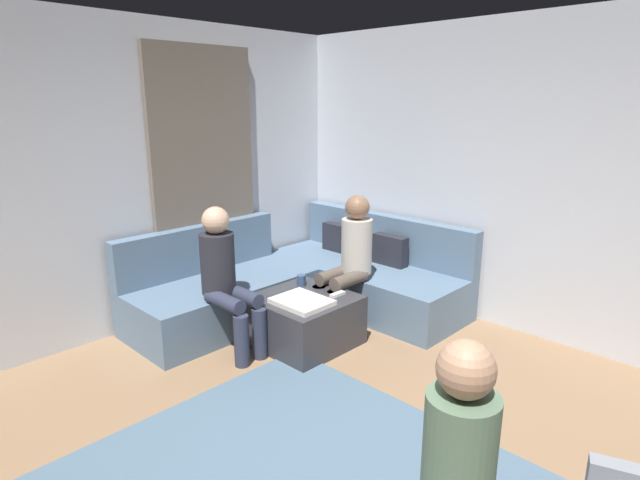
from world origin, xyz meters
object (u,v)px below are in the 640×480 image
(ottoman, at_px, (304,320))
(coffee_mug, at_px, (301,280))
(sectional_couch, at_px, (305,283))
(person_on_couch_back, at_px, (350,256))
(person_on_armchair, at_px, (483,477))
(game_remote, at_px, (338,294))
(person_on_couch_side, at_px, (225,274))

(ottoman, height_order, coffee_mug, coffee_mug)
(ottoman, bearing_deg, coffee_mug, 140.71)
(sectional_couch, bearing_deg, ottoman, -44.55)
(ottoman, xyz_separation_m, person_on_couch_back, (0.01, 0.57, 0.45))
(coffee_mug, bearing_deg, person_on_armchair, -29.61)
(game_remote, xyz_separation_m, person_on_armchair, (2.04, -1.43, 0.21))
(person_on_armchair, bearing_deg, sectional_couch, -142.07)
(sectional_couch, distance_m, person_on_armchair, 3.25)
(coffee_mug, xyz_separation_m, game_remote, (0.40, 0.04, -0.04))
(ottoman, relative_size, person_on_couch_back, 0.63)
(ottoman, height_order, person_on_couch_side, person_on_couch_side)
(sectional_couch, distance_m, person_on_couch_side, 1.11)
(coffee_mug, distance_m, person_on_armchair, 2.81)
(ottoman, xyz_separation_m, coffee_mug, (-0.22, 0.18, 0.26))
(sectional_couch, distance_m, coffee_mug, 0.48)
(person_on_couch_back, bearing_deg, ottoman, 89.14)
(person_on_couch_back, bearing_deg, person_on_armchair, 141.29)
(ottoman, height_order, person_on_armchair, person_on_armchair)
(coffee_mug, bearing_deg, game_remote, 5.71)
(coffee_mug, xyz_separation_m, person_on_couch_side, (-0.15, -0.70, 0.19))
(sectional_couch, height_order, game_remote, sectional_couch)
(sectional_couch, distance_m, game_remote, 0.77)
(coffee_mug, height_order, game_remote, coffee_mug)
(coffee_mug, xyz_separation_m, person_on_armchair, (2.44, -1.39, 0.17))
(sectional_couch, bearing_deg, coffee_mug, -47.91)
(coffee_mug, bearing_deg, person_on_couch_side, -102.15)
(person_on_couch_back, bearing_deg, game_remote, 116.39)
(ottoman, relative_size, coffee_mug, 8.00)
(sectional_couch, relative_size, person_on_armchair, 2.16)
(coffee_mug, relative_size, person_on_couch_back, 0.08)
(sectional_couch, height_order, ottoman, sectional_couch)
(coffee_mug, height_order, person_on_couch_side, person_on_couch_side)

